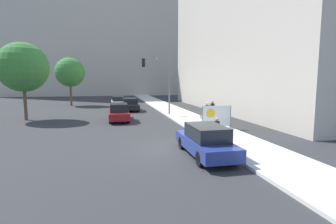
{
  "coord_description": "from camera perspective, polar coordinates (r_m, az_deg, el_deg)",
  "views": [
    {
      "loc": [
        -3.12,
        -12.89,
        3.56
      ],
      "look_at": [
        0.51,
        3.82,
        1.49
      ],
      "focal_mm": 28.0,
      "sensor_mm": 36.0,
      "label": 1
    }
  ],
  "objects": [
    {
      "name": "ground_plane",
      "position": [
        13.73,
        1.31,
        -8.13
      ],
      "size": [
        160.0,
        160.0,
        0.0
      ],
      "primitive_type": "plane",
      "color": "#303033"
    },
    {
      "name": "sidewalk_curb",
      "position": [
        28.96,
        1.71,
        -0.03
      ],
      "size": [
        3.23,
        90.0,
        0.14
      ],
      "primitive_type": "cube",
      "color": "beige",
      "rests_on": "ground_plane"
    },
    {
      "name": "building_backdrop_far",
      "position": [
        69.56,
        -11.71,
        19.18
      ],
      "size": [
        52.0,
        12.0,
        37.06
      ],
      "color": "#BCB2A3",
      "rests_on": "ground_plane"
    },
    {
      "name": "seated_protester",
      "position": [
        16.14,
        10.62,
        -3.21
      ],
      "size": [
        0.97,
        0.77,
        1.17
      ],
      "rotation": [
        0.0,
        0.0,
        -0.07
      ],
      "color": "#474C56",
      "rests_on": "sidewalk_curb"
    },
    {
      "name": "jogger_on_sidewalk",
      "position": [
        19.62,
        8.56,
        -0.48
      ],
      "size": [
        0.34,
        0.34,
        1.81
      ],
      "rotation": [
        0.0,
        0.0,
        2.52
      ],
      "color": "#334775",
      "rests_on": "sidewalk_curb"
    },
    {
      "name": "pedestrian_behind",
      "position": [
        21.81,
        9.63,
        0.17
      ],
      "size": [
        0.34,
        0.34,
        1.77
      ],
      "rotation": [
        0.0,
        0.0,
        4.45
      ],
      "color": "black",
      "rests_on": "sidewalk_curb"
    },
    {
      "name": "protest_banner",
      "position": [
        19.26,
        10.51,
        -0.89
      ],
      "size": [
        2.23,
        0.06,
        1.6
      ],
      "color": "slate",
      "rests_on": "sidewalk_curb"
    },
    {
      "name": "traffic_light_pole",
      "position": [
        26.73,
        -1.8,
        8.06
      ],
      "size": [
        2.76,
        2.53,
        5.92
      ],
      "color": "slate",
      "rests_on": "sidewalk_curb"
    },
    {
      "name": "parked_car_curbside",
      "position": [
        12.51,
        8.19,
        -6.19
      ],
      "size": [
        1.7,
        4.68,
        1.5
      ],
      "color": "navy",
      "rests_on": "ground_plane"
    },
    {
      "name": "car_on_road_nearest",
      "position": [
        23.57,
        -10.68,
        -0.04
      ],
      "size": [
        1.71,
        4.78,
        1.55
      ],
      "color": "maroon",
      "rests_on": "ground_plane"
    },
    {
      "name": "car_on_road_midblock",
      "position": [
        31.23,
        -8.29,
        1.65
      ],
      "size": [
        1.87,
        4.76,
        1.5
      ],
      "color": "black",
      "rests_on": "ground_plane"
    },
    {
      "name": "car_on_road_distant",
      "position": [
        36.63,
        -10.84,
        2.29
      ],
      "size": [
        1.77,
        4.37,
        1.4
      ],
      "color": "white",
      "rests_on": "ground_plane"
    },
    {
      "name": "street_tree_near_curb",
      "position": [
        26.68,
        -29.04,
        8.51
      ],
      "size": [
        4.36,
        4.36,
        6.9
      ],
      "color": "brown",
      "rests_on": "ground_plane"
    },
    {
      "name": "street_tree_midblock",
      "position": [
        39.52,
        -20.56,
        8.1
      ],
      "size": [
        4.06,
        4.06,
        6.74
      ],
      "color": "brown",
      "rests_on": "ground_plane"
    }
  ]
}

